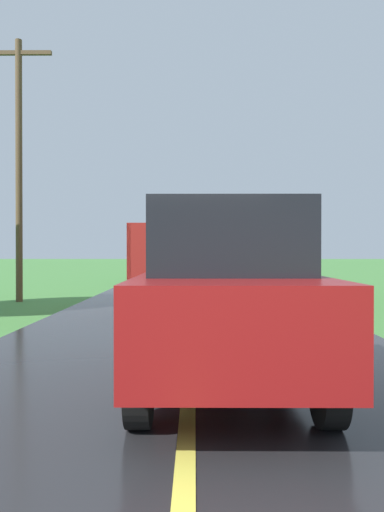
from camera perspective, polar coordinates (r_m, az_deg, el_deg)
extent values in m
cube|color=#2D2D30|center=(12.25, -0.46, -3.41)|extent=(0.90, 5.51, 0.24)
cube|color=brown|center=(12.24, -0.46, -2.48)|extent=(2.30, 5.80, 0.20)
cube|color=gold|center=(14.18, -0.35, 2.17)|extent=(2.10, 1.90, 1.90)
cube|color=black|center=(15.15, -0.30, 3.33)|extent=(1.78, 0.02, 0.76)
cube|color=maroon|center=(11.32, -6.15, 0.57)|extent=(0.08, 3.85, 1.10)
cube|color=maroon|center=(11.29, 5.12, 0.57)|extent=(0.08, 3.85, 1.10)
cube|color=maroon|center=(9.36, -0.70, 0.58)|extent=(2.30, 0.08, 1.10)
cube|color=maroon|center=(13.13, -0.40, 0.56)|extent=(2.30, 0.08, 1.10)
cylinder|color=black|center=(14.11, -4.63, -3.31)|extent=(0.28, 1.00, 1.00)
cylinder|color=black|center=(14.08, 3.93, -3.31)|extent=(0.28, 1.00, 1.00)
cylinder|color=black|center=(10.74, -6.21, -4.51)|extent=(0.28, 1.00, 1.00)
cylinder|color=black|center=(10.71, 5.07, -4.52)|extent=(0.28, 1.00, 1.00)
ellipsoid|color=#A7CF25|center=(11.44, -1.88, 2.03)|extent=(0.42, 0.42, 0.40)
ellipsoid|color=#9FCA33|center=(12.15, 3.28, -1.27)|extent=(0.58, 0.70, 0.41)
ellipsoid|color=#9DCF34|center=(11.72, 1.78, 0.25)|extent=(0.58, 0.71, 0.43)
ellipsoid|color=#ADC333|center=(10.63, 3.31, -1.26)|extent=(0.55, 0.61, 0.50)
ellipsoid|color=#A4C31E|center=(12.70, -3.11, 0.43)|extent=(0.56, 0.64, 0.50)
ellipsoid|color=#B0B622|center=(12.46, -4.16, -1.09)|extent=(0.45, 0.58, 0.39)
cube|color=#2D2D30|center=(24.83, -0.55, -1.43)|extent=(0.90, 5.51, 0.24)
cube|color=brown|center=(24.82, -0.55, -0.96)|extent=(2.30, 5.80, 0.20)
cube|color=#197A4C|center=(26.77, -0.48, 1.39)|extent=(2.10, 1.90, 1.90)
cube|color=black|center=(27.73, -0.45, 2.05)|extent=(1.78, 0.02, 0.76)
cube|color=#232328|center=(23.88, -3.25, 0.54)|extent=(0.08, 3.85, 1.10)
cube|color=#232328|center=(23.85, 2.08, 0.54)|extent=(0.08, 3.85, 1.10)
cube|color=#232328|center=(21.95, -0.67, 0.54)|extent=(2.30, 0.08, 1.10)
cube|color=#232328|center=(25.72, -0.52, 0.54)|extent=(2.30, 0.08, 1.10)
cylinder|color=black|center=(26.66, -2.75, -1.51)|extent=(0.28, 1.00, 1.00)
cylinder|color=black|center=(26.63, 1.77, -1.51)|extent=(0.28, 1.00, 1.00)
cylinder|color=black|center=(23.28, -3.20, -1.80)|extent=(0.28, 1.00, 1.00)
cylinder|color=black|center=(23.24, 1.98, -1.80)|extent=(0.28, 1.00, 1.00)
ellipsoid|color=#9EBF1C|center=(24.08, 1.55, -0.37)|extent=(0.40, 0.36, 0.52)
ellipsoid|color=#9BC327|center=(24.43, 0.22, 1.15)|extent=(0.41, 0.37, 0.52)
ellipsoid|color=#AECC26|center=(24.39, -0.85, 1.13)|extent=(0.52, 0.62, 0.51)
ellipsoid|color=#ACC322|center=(25.31, 0.59, 0.46)|extent=(0.41, 0.52, 0.51)
ellipsoid|color=#9AC023|center=(23.11, 0.45, 1.24)|extent=(0.57, 0.64, 0.37)
ellipsoid|color=#A8C820|center=(22.38, -2.58, -0.46)|extent=(0.43, 0.42, 0.37)
ellipsoid|color=#ABCC27|center=(24.78, -2.37, 0.34)|extent=(0.52, 0.50, 0.50)
cylinder|color=brown|center=(15.77, -19.75, 9.43)|extent=(0.20, 0.20, 7.94)
cube|color=brown|center=(16.70, -19.79, 21.63)|extent=(2.00, 0.12, 0.12)
cube|color=maroon|center=(5.24, 3.84, -6.30)|extent=(1.70, 4.10, 0.80)
cube|color=black|center=(5.01, 3.99, 1.97)|extent=(1.44, 2.05, 0.70)
cylinder|color=black|center=(6.58, -3.64, -9.27)|extent=(0.20, 0.64, 0.64)
cylinder|color=black|center=(6.65, 9.88, -9.17)|extent=(0.20, 0.64, 0.64)
cylinder|color=black|center=(4.11, -6.21, -15.29)|extent=(0.20, 0.64, 0.64)
cylinder|color=black|center=(4.23, 15.79, -14.85)|extent=(0.20, 0.64, 0.64)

